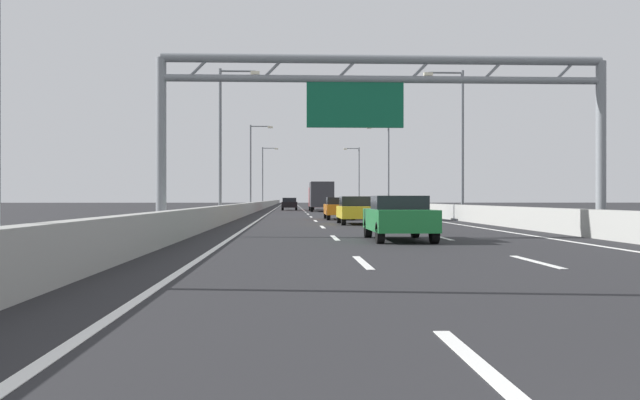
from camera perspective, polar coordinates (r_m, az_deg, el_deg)
ground_plane at (r=101.94m, az=-0.57°, el=-0.63°), size 260.00×260.00×0.00m
lane_dash_left_0 at (r=5.73m, az=13.01°, el=-13.07°), size 0.16×3.00×0.01m
lane_dash_left_1 at (r=14.51m, az=3.48°, el=-5.05°), size 0.16×3.00×0.01m
lane_dash_left_2 at (r=23.46m, az=1.22°, el=-3.08°), size 0.16×3.00×0.01m
lane_dash_left_3 at (r=32.44m, az=0.21°, el=-2.20°), size 0.16×3.00×0.01m
lane_dash_left_4 at (r=41.42m, az=-0.36°, el=-1.70°), size 0.16×3.00×0.01m
lane_dash_left_5 at (r=50.41m, az=-0.73°, el=-1.38°), size 0.16×3.00×0.01m
lane_dash_left_6 at (r=59.41m, az=-0.98°, el=-1.15°), size 0.16×3.00×0.01m
lane_dash_left_7 at (r=68.40m, az=-1.17°, el=-0.98°), size 0.16×3.00×0.01m
lane_dash_left_8 at (r=77.40m, az=-1.32°, el=-0.86°), size 0.16×3.00×0.01m
lane_dash_left_9 at (r=86.40m, az=-1.43°, el=-0.76°), size 0.16×3.00×0.01m
lane_dash_left_10 at (r=95.40m, az=-1.52°, el=-0.68°), size 0.16×3.00×0.01m
lane_dash_left_11 at (r=104.39m, az=-1.60°, el=-0.61°), size 0.16×3.00×0.01m
lane_dash_left_12 at (r=113.39m, az=-1.66°, el=-0.55°), size 0.16×3.00×0.01m
lane_dash_left_13 at (r=122.39m, az=-1.72°, el=-0.50°), size 0.16×3.00×0.01m
lane_dash_left_14 at (r=131.39m, az=-1.77°, el=-0.46°), size 0.16×3.00×0.01m
lane_dash_left_15 at (r=140.39m, az=-1.81°, el=-0.42°), size 0.16×3.00×0.01m
lane_dash_left_16 at (r=149.39m, az=-1.84°, el=-0.39°), size 0.16×3.00×0.01m
lane_dash_left_17 at (r=158.39m, az=-1.88°, el=-0.36°), size 0.16×3.00×0.01m
lane_dash_right_1 at (r=15.30m, az=17.06°, el=-4.79°), size 0.16×3.00×0.01m
lane_dash_right_2 at (r=23.96m, az=9.85°, el=-3.02°), size 0.16×3.00×0.01m
lane_dash_right_3 at (r=32.80m, az=6.51°, el=-2.17°), size 0.16×3.00×0.01m
lane_dash_right_4 at (r=41.71m, az=4.59°, el=-1.69°), size 0.16×3.00×0.01m
lane_dash_right_5 at (r=50.65m, az=3.35°, el=-1.37°), size 0.16×3.00×0.01m
lane_dash_right_6 at (r=59.61m, az=2.48°, el=-1.15°), size 0.16×3.00×0.01m
lane_dash_right_7 at (r=68.58m, az=1.84°, el=-0.98°), size 0.16×3.00×0.01m
lane_dash_right_8 at (r=77.55m, az=1.35°, el=-0.86°), size 0.16×3.00×0.01m
lane_dash_right_9 at (r=86.53m, az=0.95°, el=-0.76°), size 0.16×3.00×0.01m
lane_dash_right_10 at (r=95.52m, az=0.64°, el=-0.67°), size 0.16×3.00×0.01m
lane_dash_right_11 at (r=104.51m, az=0.37°, el=-0.61°), size 0.16×3.00×0.01m
lane_dash_right_12 at (r=113.50m, az=0.15°, el=-0.55°), size 0.16×3.00×0.01m
lane_dash_right_13 at (r=122.49m, az=-0.03°, el=-0.50°), size 0.16×3.00×0.01m
lane_dash_right_14 at (r=131.48m, az=-0.20°, el=-0.46°), size 0.16×3.00×0.01m
lane_dash_right_15 at (r=140.47m, az=-0.34°, el=-0.42°), size 0.16×3.00×0.01m
lane_dash_right_16 at (r=149.47m, az=-0.46°, el=-0.39°), size 0.16×3.00×0.01m
lane_dash_right_17 at (r=158.46m, az=-0.58°, el=-0.36°), size 0.16×3.00×0.01m
edge_line_left at (r=89.91m, az=-3.67°, el=-0.72°), size 0.16×176.00×0.01m
edge_line_right at (r=90.29m, az=3.01°, el=-0.72°), size 0.16×176.00×0.01m
barrier_left at (r=111.94m, az=-4.27°, el=-0.32°), size 0.45×220.00×0.95m
barrier_right at (r=112.34m, az=2.79°, el=-0.32°), size 0.45×220.00×0.95m
sign_gantry at (r=25.06m, az=4.88°, el=8.17°), size 15.87×0.36×6.36m
streetlamp_left_mid at (r=44.96m, az=-7.78°, el=5.32°), size 2.58×0.28×9.50m
streetlamp_right_mid at (r=46.03m, az=11.15°, el=5.20°), size 2.58×0.28×9.50m
streetlamp_left_far at (r=78.69m, az=-5.47°, el=3.08°), size 2.58×0.28×9.50m
streetlamp_right_far at (r=79.31m, az=5.39°, el=3.06°), size 2.58×0.28×9.50m
streetlamp_left_distant at (r=112.51m, az=-4.55°, el=2.19°), size 2.58×0.28×9.50m
streetlamp_right_distant at (r=112.95m, az=3.05°, el=2.18°), size 2.58×0.28×9.50m
yellow_car at (r=36.44m, az=2.96°, el=-0.79°), size 1.81×4.35×1.43m
orange_car at (r=44.64m, az=1.54°, el=-0.64°), size 1.74×4.65×1.39m
red_car at (r=83.27m, az=-0.02°, el=-0.27°), size 1.86×4.37×1.46m
white_car at (r=137.98m, az=0.54°, el=-0.11°), size 1.83×4.42×1.49m
black_car at (r=80.15m, az=-2.49°, el=-0.31°), size 1.76×4.26×1.41m
green_car at (r=22.29m, az=6.39°, el=-1.39°), size 1.81×4.28×1.40m
blue_car at (r=43.37m, az=6.84°, el=-0.67°), size 1.83×4.25×1.37m
box_truck at (r=73.06m, az=0.07°, el=0.38°), size 2.30×8.51×3.00m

